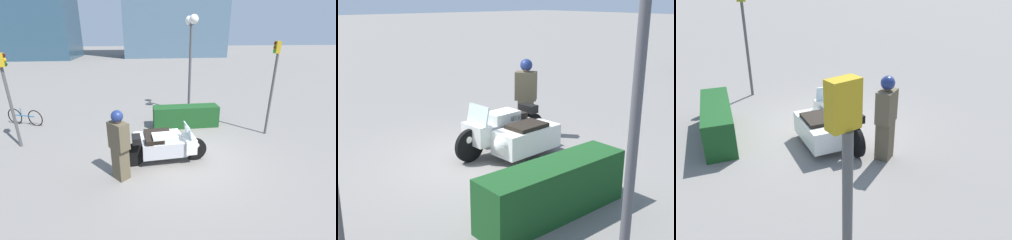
% 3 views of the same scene
% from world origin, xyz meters
% --- Properties ---
extents(ground_plane, '(160.00, 160.00, 0.00)m').
position_xyz_m(ground_plane, '(0.00, 0.00, 0.00)').
color(ground_plane, slate).
extents(police_motorcycle, '(2.55, 1.28, 1.18)m').
position_xyz_m(police_motorcycle, '(-0.71, 0.11, 0.48)').
color(police_motorcycle, black).
rests_on(police_motorcycle, ground).
extents(officer_rider, '(0.57, 0.60, 1.89)m').
position_xyz_m(officer_rider, '(-1.95, -0.82, 1.00)').
color(officer_rider, brown).
rests_on(officer_rider, ground).
extents(hedge_bush_curbside, '(2.66, 0.68, 0.87)m').
position_xyz_m(hedge_bush_curbside, '(0.49, 2.54, 0.44)').
color(hedge_bush_curbside, '#19471E').
rests_on(hedge_bush_curbside, ground).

